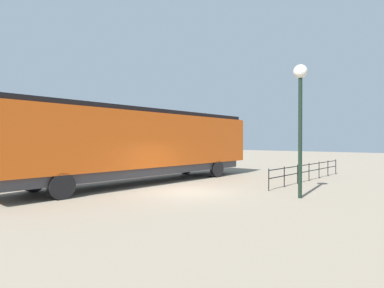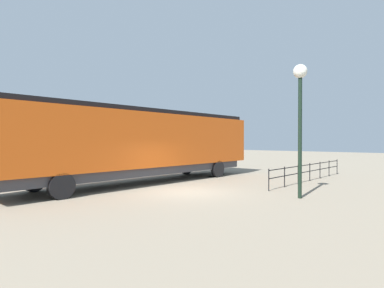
{
  "view_description": "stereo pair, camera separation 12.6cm",
  "coord_description": "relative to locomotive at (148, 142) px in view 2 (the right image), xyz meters",
  "views": [
    {
      "loc": [
        9.94,
        -10.78,
        2.41
      ],
      "look_at": [
        -0.43,
        0.89,
        2.25
      ],
      "focal_mm": 29.12,
      "sensor_mm": 36.0,
      "label": 1
    },
    {
      "loc": [
        10.03,
        -10.69,
        2.41
      ],
      "look_at": [
        -0.43,
        0.89,
        2.25
      ],
      "focal_mm": 29.12,
      "sensor_mm": 36.0,
      "label": 2
    }
  ],
  "objects": [
    {
      "name": "lamp_post",
      "position": [
        8.63,
        1.03,
        1.88
      ],
      "size": [
        0.58,
        0.58,
        5.61
      ],
      "color": "black",
      "rests_on": "ground_plane"
    },
    {
      "name": "platform_fence",
      "position": [
        6.75,
        6.91,
        -1.64
      ],
      "size": [
        0.05,
        10.17,
        1.07
      ],
      "color": "black",
      "rests_on": "ground_plane"
    },
    {
      "name": "locomotive",
      "position": [
        0.0,
        0.0,
        0.0
      ],
      "size": [
        3.16,
        16.51,
        4.16
      ],
      "color": "#D15114",
      "rests_on": "ground_plane"
    },
    {
      "name": "ground_plane",
      "position": [
        3.97,
        -0.98,
        -2.33
      ],
      "size": [
        120.0,
        120.0,
        0.0
      ],
      "primitive_type": "plane",
      "color": "gray"
    }
  ]
}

